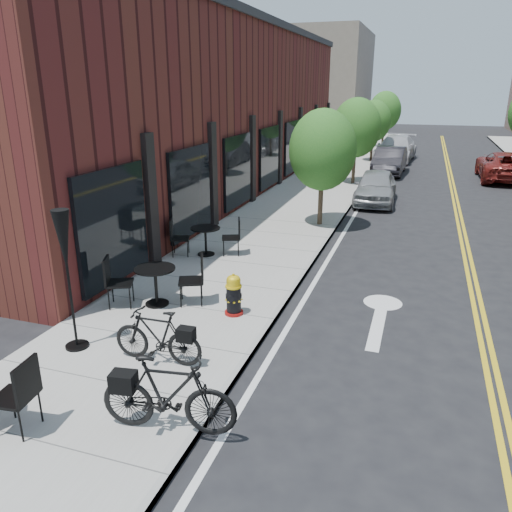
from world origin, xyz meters
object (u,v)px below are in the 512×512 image
(parked_car_a, at_px, (376,187))
(parked_car_c, at_px, (396,148))
(parked_car_far, at_px, (505,166))
(bicycle_left, at_px, (157,336))
(parked_car_b, at_px, (390,161))
(bistro_set_b, at_px, (156,281))
(fire_hydrant, at_px, (234,295))
(patio_umbrella, at_px, (65,251))
(bistro_set_c, at_px, (206,237))
(bicycle_right, at_px, (168,395))

(parked_car_a, distance_m, parked_car_c, 12.86)
(parked_car_far, bearing_deg, bicycle_left, 69.45)
(parked_car_a, height_order, parked_car_far, parked_car_far)
(parked_car_b, bearing_deg, bistro_set_b, -97.80)
(fire_hydrant, distance_m, patio_umbrella, 3.40)
(bistro_set_b, xyz_separation_m, parked_car_c, (3.40, 24.91, 0.12))
(fire_hydrant, relative_size, patio_umbrella, 0.35)
(bistro_set_b, height_order, patio_umbrella, patio_umbrella)
(bistro_set_b, xyz_separation_m, parked_car_b, (3.40, 19.56, 0.05))
(parked_car_b, bearing_deg, fire_hydrant, -92.81)
(bicycle_left, xyz_separation_m, parked_car_c, (2.20, 26.99, 0.18))
(parked_car_a, relative_size, parked_car_b, 0.90)
(bicycle_left, relative_size, bistro_set_b, 0.78)
(parked_car_a, bearing_deg, bistro_set_c, -115.16)
(bistro_set_b, height_order, parked_car_far, parked_car_far)
(bistro_set_c, xyz_separation_m, parked_car_a, (3.75, 8.65, 0.04))
(parked_car_c, bearing_deg, parked_car_b, -85.46)
(bistro_set_b, relative_size, patio_umbrella, 0.80)
(patio_umbrella, height_order, parked_car_c, patio_umbrella)
(fire_hydrant, distance_m, bicycle_left, 2.23)
(bicycle_right, xyz_separation_m, parked_car_b, (1.17, 23.20, 0.03))
(patio_umbrella, bearing_deg, parked_car_a, 74.76)
(bicycle_right, relative_size, parked_car_a, 0.48)
(bicycle_right, xyz_separation_m, bistro_set_b, (-2.23, 3.64, -0.02))
(parked_car_b, bearing_deg, parked_car_a, -87.94)
(bistro_set_c, distance_m, parked_car_c, 21.83)
(fire_hydrant, distance_m, parked_car_far, 20.69)
(bistro_set_c, xyz_separation_m, parked_car_c, (3.75, 21.51, 0.15))
(parked_car_far, bearing_deg, parked_car_a, 51.93)
(parked_car_b, bearing_deg, parked_car_c, 92.06)
(bistro_set_b, distance_m, parked_car_c, 25.14)
(parked_car_b, bearing_deg, bicycle_right, -90.83)
(fire_hydrant, distance_m, parked_car_a, 12.09)
(fire_hydrant, height_order, bistro_set_c, bistro_set_c)
(patio_umbrella, height_order, parked_car_b, patio_umbrella)
(parked_car_far, bearing_deg, bistro_set_c, 59.09)
(bicycle_right, height_order, bistro_set_b, bicycle_right)
(bicycle_left, xyz_separation_m, bicycle_right, (1.03, -1.56, 0.09))
(bistro_set_b, bearing_deg, patio_umbrella, -125.88)
(bistro_set_b, bearing_deg, parked_car_far, 41.26)
(fire_hydrant, bearing_deg, parked_car_c, 62.24)
(patio_umbrella, bearing_deg, bistro_set_b, 77.79)
(fire_hydrant, bearing_deg, bicycle_left, -128.06)
(bicycle_right, relative_size, bistro_set_c, 0.98)
(bicycle_right, bearing_deg, parked_car_c, -11.05)
(bicycle_right, height_order, bistro_set_c, bicycle_right)
(bicycle_left, bearing_deg, bicycle_right, 31.99)
(bistro_set_c, height_order, parked_car_far, parked_car_far)
(bicycle_left, bearing_deg, parked_car_b, 172.62)
(patio_umbrella, distance_m, parked_car_c, 27.31)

